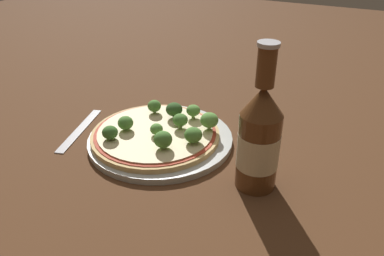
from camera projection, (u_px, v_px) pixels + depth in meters
ground_plane at (158, 141)px, 0.73m from camera, size 3.00×3.00×0.00m
plate at (159, 140)px, 0.72m from camera, size 0.28×0.28×0.01m
pizza at (156, 134)px, 0.71m from camera, size 0.24×0.24×0.01m
broccoli_floret_0 at (163, 139)px, 0.65m from camera, size 0.03×0.03×0.03m
broccoli_floret_1 at (209, 120)px, 0.71m from camera, size 0.03×0.03×0.03m
broccoli_floret_2 at (154, 106)px, 0.77m from camera, size 0.03×0.03×0.03m
broccoli_floret_3 at (126, 123)px, 0.71m from camera, size 0.03×0.03×0.03m
broccoli_floret_4 at (174, 109)px, 0.75m from camera, size 0.03×0.03×0.03m
broccoli_floret_5 at (193, 135)px, 0.67m from camera, size 0.03×0.03×0.03m
broccoli_floret_6 at (180, 120)px, 0.71m from camera, size 0.03×0.03×0.03m
broccoli_floret_7 at (193, 111)px, 0.75m from camera, size 0.03×0.03×0.03m
broccoli_floret_8 at (156, 129)px, 0.69m from camera, size 0.02×0.02×0.02m
broccoli_floret_9 at (110, 132)px, 0.68m from camera, size 0.03×0.03×0.03m
beer_bottle at (259, 138)px, 0.57m from camera, size 0.07×0.07×0.24m
fork at (80, 129)px, 0.76m from camera, size 0.07×0.18×0.00m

